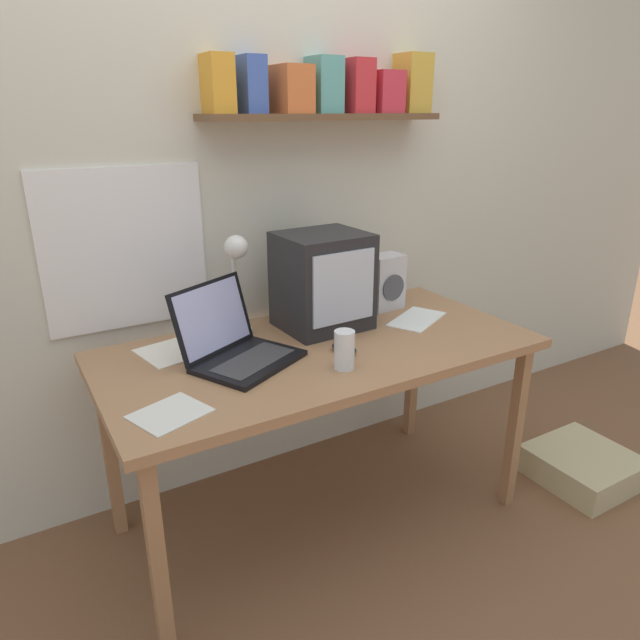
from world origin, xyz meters
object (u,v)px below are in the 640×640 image
(desk_lamp, at_px, (236,270))
(loose_paper_near_monitor, at_px, (173,351))
(computer_mouse, at_px, (344,348))
(loose_paper_near_laptop, at_px, (417,319))
(corner_desk, at_px, (320,361))
(open_notebook, at_px, (170,413))
(laptop, at_px, (233,342))
(space_heater, at_px, (385,282))
(crt_monitor, at_px, (323,281))
(juice_glass, at_px, (344,352))
(floor_cushion, at_px, (583,466))

(desk_lamp, height_order, loose_paper_near_monitor, desk_lamp)
(loose_paper_near_monitor, bearing_deg, computer_mouse, -30.84)
(loose_paper_near_laptop, bearing_deg, corner_desk, -175.69)
(open_notebook, xyz_separation_m, loose_paper_near_monitor, (0.14, 0.43, -0.00))
(laptop, relative_size, space_heater, 1.90)
(computer_mouse, height_order, loose_paper_near_monitor, computer_mouse)
(corner_desk, xyz_separation_m, space_heater, (0.45, 0.22, 0.18))
(crt_monitor, relative_size, loose_paper_near_laptop, 1.20)
(crt_monitor, bearing_deg, laptop, -166.13)
(open_notebook, bearing_deg, corner_desk, 19.09)
(crt_monitor, distance_m, loose_paper_near_monitor, 0.62)
(computer_mouse, bearing_deg, laptop, 158.76)
(desk_lamp, xyz_separation_m, loose_paper_near_monitor, (-0.27, -0.02, -0.26))
(juice_glass, bearing_deg, floor_cushion, -8.61)
(corner_desk, height_order, space_heater, space_heater)
(laptop, relative_size, loose_paper_near_laptop, 1.43)
(corner_desk, bearing_deg, open_notebook, -160.91)
(loose_paper_near_laptop, bearing_deg, laptop, 179.44)
(desk_lamp, distance_m, loose_paper_near_monitor, 0.37)
(crt_monitor, bearing_deg, corner_desk, -125.63)
(crt_monitor, xyz_separation_m, floor_cushion, (1.03, -0.55, -0.88))
(computer_mouse, relative_size, loose_paper_near_laptop, 0.38)
(loose_paper_near_laptop, height_order, floor_cushion, loose_paper_near_laptop)
(juice_glass, height_order, floor_cushion, juice_glass)
(floor_cushion, bearing_deg, laptop, 163.67)
(juice_glass, bearing_deg, computer_mouse, 57.21)
(space_heater, xyz_separation_m, floor_cushion, (0.69, -0.61, -0.81))
(space_heater, height_order, open_notebook, space_heater)
(laptop, bearing_deg, juice_glass, -67.54)
(juice_glass, distance_m, floor_cushion, 1.40)
(laptop, height_order, loose_paper_near_monitor, laptop)
(laptop, xyz_separation_m, space_heater, (0.77, 0.18, 0.05))
(laptop, xyz_separation_m, floor_cushion, (1.46, -0.43, -0.76))
(loose_paper_near_laptop, xyz_separation_m, floor_cushion, (0.66, -0.42, -0.69))
(corner_desk, xyz_separation_m, crt_monitor, (0.11, 0.17, 0.25))
(desk_lamp, bearing_deg, open_notebook, -123.32)
(laptop, distance_m, loose_paper_near_monitor, 0.25)
(corner_desk, relative_size, space_heater, 6.71)
(space_heater, bearing_deg, desk_lamp, 174.53)
(juice_glass, height_order, space_heater, space_heater)
(desk_lamp, height_order, floor_cushion, desk_lamp)
(juice_glass, bearing_deg, loose_paper_near_laptop, 25.39)
(computer_mouse, xyz_separation_m, floor_cushion, (1.10, -0.29, -0.71))
(laptop, height_order, juice_glass, laptop)
(corner_desk, distance_m, open_notebook, 0.66)
(crt_monitor, relative_size, desk_lamp, 0.95)
(open_notebook, height_order, floor_cushion, open_notebook)
(loose_paper_near_monitor, bearing_deg, floor_cushion, -20.29)
(crt_monitor, height_order, juice_glass, crt_monitor)
(laptop, xyz_separation_m, loose_paper_near_monitor, (-0.16, 0.17, -0.06))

